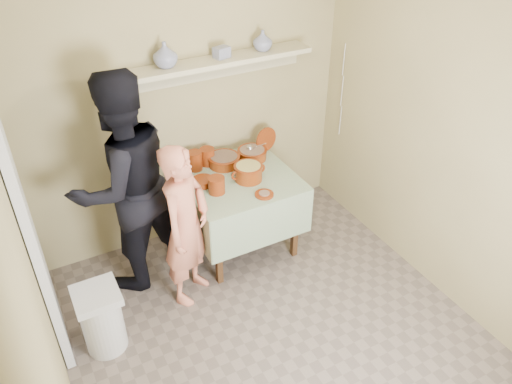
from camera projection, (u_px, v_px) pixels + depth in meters
ground at (285, 349)px, 3.78m from camera, size 3.50×3.50×0.00m
tile_panel at (31, 235)px, 3.35m from camera, size 0.06×0.70×2.00m
plate_stack_a at (195, 161)px, 4.45m from camera, size 0.13×0.13×0.18m
plate_stack_b at (207, 156)px, 4.53m from camera, size 0.13×0.13×0.16m
bowl_stack at (217, 185)px, 4.15m from camera, size 0.14×0.14×0.14m
empty_bowl at (203, 182)px, 4.28m from camera, size 0.18×0.18×0.05m
propped_lid at (266, 139)px, 4.71m from camera, size 0.24×0.09×0.24m
vase_right at (263, 40)px, 4.23m from camera, size 0.22×0.22×0.17m
vase_left at (165, 55)px, 3.89m from camera, size 0.23×0.23×0.20m
ceramic_box at (222, 52)px, 4.10m from camera, size 0.15×0.12×0.09m
person_cook at (186, 226)px, 3.90m from camera, size 0.61×0.59×1.41m
person_helper at (124, 185)px, 3.94m from camera, size 1.08×0.94×1.89m
room_shell at (294, 169)px, 2.88m from camera, size 3.04×3.54×2.62m
serving_table at (238, 188)px, 4.46m from camera, size 0.97×0.97×0.76m
cazuela_meat_a at (224, 160)px, 4.52m from camera, size 0.30×0.30×0.10m
cazuela_meat_b at (252, 153)px, 4.62m from camera, size 0.28×0.28×0.10m
ladle at (250, 148)px, 4.59m from camera, size 0.08×0.26×0.19m
cazuela_rice at (248, 171)px, 4.31m from camera, size 0.33×0.25×0.14m
front_plate at (264, 194)px, 4.15m from camera, size 0.16×0.16×0.03m
wall_shelf at (210, 64)px, 4.13m from camera, size 1.80×0.25×0.21m
trash_bin at (102, 319)px, 3.66m from camera, size 0.32×0.32×0.56m
electrical_cord at (342, 91)px, 4.74m from camera, size 0.01×0.05×0.90m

